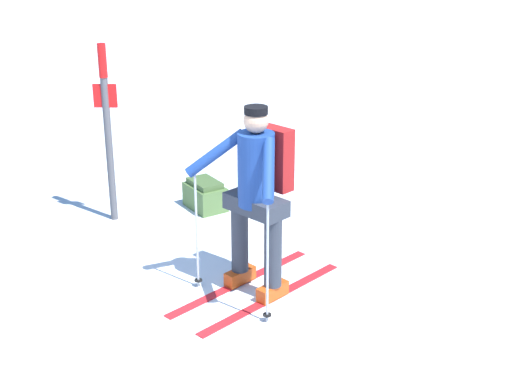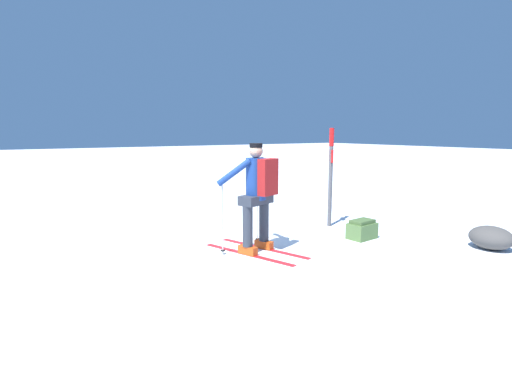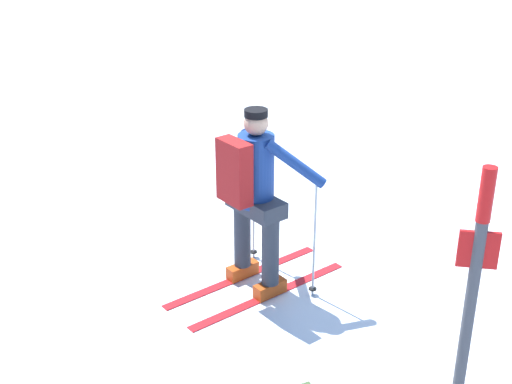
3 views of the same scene
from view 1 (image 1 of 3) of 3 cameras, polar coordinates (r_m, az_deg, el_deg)
name	(u,v)px [view 1 (image 1 of 3)]	position (r m, az deg, el deg)	size (l,w,h in m)	color
ground_plane	(173,315)	(5.96, -6.68, -9.73)	(80.00, 80.00, 0.00)	white
skier	(258,191)	(5.89, 0.15, 0.09)	(1.74, 1.08, 1.65)	red
dropped_backpack	(205,195)	(7.93, -4.09, -0.25)	(0.37, 0.51, 0.33)	#4C6B38
trail_marker	(107,119)	(7.48, -11.84, 5.75)	(0.22, 0.14, 1.88)	#4C4C51
rock_boulder	(272,145)	(9.59, 1.27, 3.80)	(0.65, 0.56, 0.36)	#474442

